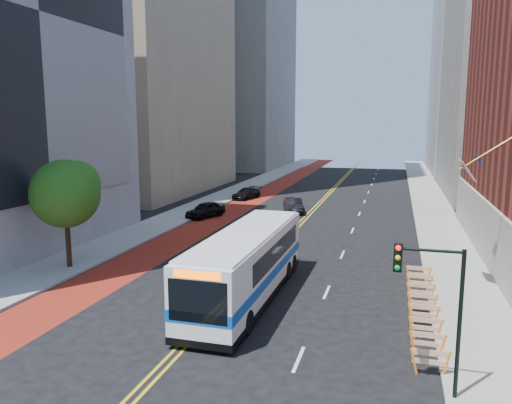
{
  "coord_description": "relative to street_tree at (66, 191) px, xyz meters",
  "views": [
    {
      "loc": [
        8.11,
        -19.87,
        9.12
      ],
      "look_at": [
        0.27,
        8.0,
        4.43
      ],
      "focal_mm": 35.0,
      "sensor_mm": 36.0,
      "label": 1
    }
  ],
  "objects": [
    {
      "name": "ground",
      "position": [
        11.24,
        -6.04,
        -4.91
      ],
      "size": [
        160.0,
        160.0,
        0.0
      ],
      "primitive_type": "plane",
      "color": "black",
      "rests_on": "ground"
    },
    {
      "name": "sidewalk_left",
      "position": [
        -0.76,
        23.96,
        -4.84
      ],
      "size": [
        4.0,
        140.0,
        0.15
      ],
      "primitive_type": "cube",
      "color": "gray",
      "rests_on": "ground"
    },
    {
      "name": "sidewalk_right",
      "position": [
        23.24,
        23.96,
        -4.84
      ],
      "size": [
        4.0,
        140.0,
        0.15
      ],
      "primitive_type": "cube",
      "color": "gray",
      "rests_on": "ground"
    },
    {
      "name": "bus_lane_paint",
      "position": [
        3.14,
        23.96,
        -4.91
      ],
      "size": [
        3.6,
        140.0,
        0.01
      ],
      "primitive_type": "cube",
      "color": "maroon",
      "rests_on": "ground"
    },
    {
      "name": "center_line_inner",
      "position": [
        11.06,
        23.96,
        -4.91
      ],
      "size": [
        0.14,
        140.0,
        0.01
      ],
      "primitive_type": "cube",
      "color": "gold",
      "rests_on": "ground"
    },
    {
      "name": "center_line_outer",
      "position": [
        11.42,
        23.96,
        -4.91
      ],
      "size": [
        0.14,
        140.0,
        0.01
      ],
      "primitive_type": "cube",
      "color": "gold",
      "rests_on": "ground"
    },
    {
      "name": "lane_dashes",
      "position": [
        16.04,
        31.96,
        -4.9
      ],
      "size": [
        0.14,
        98.2,
        0.01
      ],
      "color": "silver",
      "rests_on": "ground"
    },
    {
      "name": "midrise_right_far",
      "position": [
        35.24,
        71.96,
        22.59
      ],
      "size": [
        20.0,
        28.0,
        55.0
      ],
      "primitive_type": "cube",
      "color": "gray",
      "rests_on": "ground"
    },
    {
      "name": "midrise_left_far",
      "position": [
        -12.76,
        71.96,
        27.59
      ],
      "size": [
        20.0,
        26.0,
        65.0
      ],
      "primitive_type": "cube",
      "color": "slate",
      "rests_on": "ground"
    },
    {
      "name": "construction_barriers",
      "position": [
        20.84,
        -2.62,
        -4.24
      ],
      "size": [
        1.42,
        10.91,
        1.0
      ],
      "color": "orange",
      "rests_on": "ground"
    },
    {
      "name": "street_tree",
      "position": [
        0.0,
        0.0,
        0.0
      ],
      "size": [
        4.2,
        4.2,
        6.7
      ],
      "color": "black",
      "rests_on": "sidewalk_left"
    },
    {
      "name": "traffic_signal",
      "position": [
        20.66,
        -9.55,
        -1.19
      ],
      "size": [
        2.21,
        0.34,
        5.07
      ],
      "color": "black",
      "rests_on": "sidewalk_right"
    },
    {
      "name": "transit_bus",
      "position": [
        12.19,
        -2.04,
        -3.04
      ],
      "size": [
        2.97,
        13.08,
        3.59
      ],
      "rotation": [
        0.0,
        0.0,
        -0.01
      ],
      "color": "silver",
      "rests_on": "ground"
    },
    {
      "name": "car_a",
      "position": [
        1.94,
        18.07,
        -4.16
      ],
      "size": [
        3.2,
        4.74,
        1.5
      ],
      "primitive_type": "imported",
      "rotation": [
        0.0,
        0.0,
        -0.36
      ],
      "color": "black",
      "rests_on": "ground"
    },
    {
      "name": "car_b",
      "position": [
        9.55,
        22.93,
        -4.18
      ],
      "size": [
        3.02,
        4.7,
        1.46
      ],
      "primitive_type": "imported",
      "rotation": [
        0.0,
        0.0,
        0.36
      ],
      "color": "black",
      "rests_on": "ground"
    },
    {
      "name": "car_c",
      "position": [
        2.36,
        30.26,
        -4.26
      ],
      "size": [
        2.97,
        4.81,
        1.3
      ],
      "primitive_type": "imported",
      "rotation": [
        0.0,
        0.0,
        -0.27
      ],
      "color": "black",
      "rests_on": "ground"
    }
  ]
}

